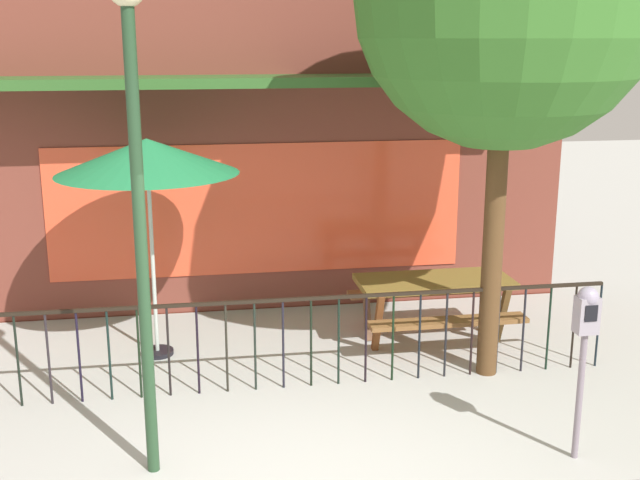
{
  "coord_description": "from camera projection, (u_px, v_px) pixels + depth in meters",
  "views": [
    {
      "loc": [
        -0.87,
        -5.74,
        3.52
      ],
      "look_at": [
        0.45,
        2.24,
        1.45
      ],
      "focal_mm": 44.94,
      "sensor_mm": 36.0,
      "label": 1
    }
  ],
  "objects": [
    {
      "name": "pub_storefront",
      "position": [
        256.0,
        93.0,
        10.18
      ],
      "size": [
        8.2,
        1.39,
        5.64
      ],
      "color": "#4A190F",
      "rests_on": "ground"
    },
    {
      "name": "parking_meter_near",
      "position": [
        586.0,
        327.0,
        6.6
      ],
      "size": [
        0.18,
        0.17,
        1.54
      ],
      "color": "gray",
      "rests_on": "ground"
    },
    {
      "name": "street_lamp",
      "position": [
        136.0,
        161.0,
        6.05
      ],
      "size": [
        0.28,
        0.28,
        3.99
      ],
      "color": "#244228",
      "rests_on": "ground"
    },
    {
      "name": "patio_fence_front",
      "position": [
        283.0,
        327.0,
        8.09
      ],
      "size": [
        6.91,
        0.04,
        0.97
      ],
      "color": "black",
      "rests_on": "ground"
    },
    {
      "name": "patio_umbrella",
      "position": [
        147.0,
        157.0,
        8.56
      ],
      "size": [
        1.97,
        1.97,
        2.46
      ],
      "color": "black",
      "rests_on": "ground"
    },
    {
      "name": "picnic_table_left",
      "position": [
        434.0,
        292.0,
        9.36
      ],
      "size": [
        1.81,
        1.37,
        0.79
      ],
      "color": "brown",
      "rests_on": "ground"
    }
  ]
}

